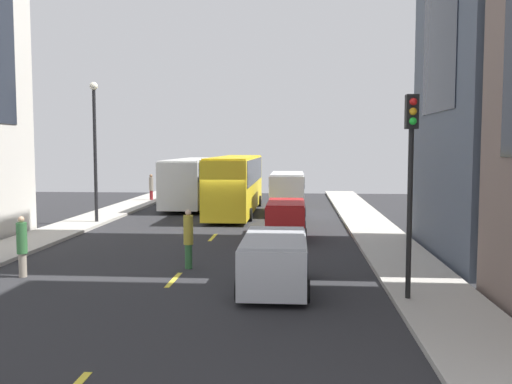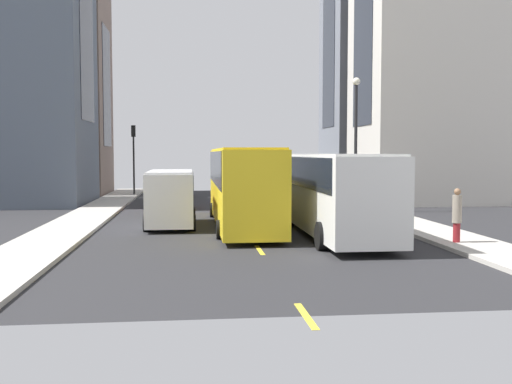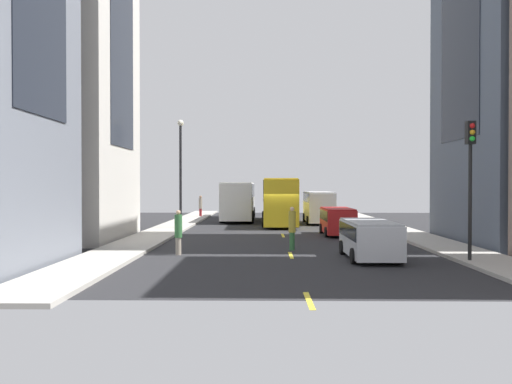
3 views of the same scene
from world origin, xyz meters
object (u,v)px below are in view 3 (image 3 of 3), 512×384
Objects in this scene: car_silver_1 at (369,236)px; pedestrian_waiting_curb at (178,231)px; streetcar_yellow at (278,197)px; traffic_light_near_corner at (470,163)px; city_bus_white at (239,198)px; car_red_0 at (338,219)px; delivery_van_white at (319,205)px; pedestrian_crossing_near at (292,227)px; pedestrian_walking_far at (201,205)px.

car_silver_1 is 8.28m from pedestrian_waiting_curb.
traffic_light_near_corner is at bearing -71.52° from streetcar_yellow.
car_red_0 is (6.78, -13.28, -1.01)m from city_bus_white.
delivery_van_white is 9.38m from car_red_0.
city_bus_white is 20.60m from pedestrian_crossing_near.
streetcar_yellow is (3.43, -3.68, 0.12)m from city_bus_white.
car_red_0 reaches higher than car_silver_1.
delivery_van_white is at bearing 89.81° from car_silver_1.
car_red_0 is 2.01× the size of pedestrian_waiting_curb.
delivery_van_white is at bearing -75.20° from pedestrian_walking_far.
city_bus_white is 5.64× the size of pedestrian_walking_far.
pedestrian_waiting_curb is at bearing 15.79° from pedestrian_crossing_near.
city_bus_white reaches higher than car_silver_1.
pedestrian_crossing_near is at bearing 149.81° from traffic_light_near_corner.
pedestrian_crossing_near is 0.38× the size of traffic_light_near_corner.
streetcar_yellow reaches higher than pedestrian_waiting_curb.
traffic_light_near_corner reaches higher than pedestrian_waiting_curb.
pedestrian_walking_far is at bearing 136.96° from streetcar_yellow.
pedestrian_crossing_near is at bearing -80.07° from city_bus_white.
delivery_van_white is 20.73m from traffic_light_near_corner.
pedestrian_waiting_curb is at bearing -134.09° from car_red_0.
car_silver_1 is (6.63, -22.93, -1.07)m from city_bus_white.
streetcar_yellow is 3.26× the size of car_red_0.
pedestrian_crossing_near is 24.52m from pedestrian_walking_far.
city_bus_white is at bearing 149.64° from delivery_van_white.
streetcar_yellow reaches higher than pedestrian_walking_far.
pedestrian_crossing_near is 5.39m from pedestrian_waiting_curb.
delivery_van_white reaches higher than pedestrian_waiting_curb.
car_red_0 is at bearing -116.76° from pedestrian_crossing_near.
delivery_van_white is 19.81m from pedestrian_waiting_curb.
pedestrian_walking_far is at bearing 6.00° from pedestrian_waiting_curb.
car_red_0 is (0.09, -9.36, -0.52)m from delivery_van_white.
pedestrian_waiting_curb is (-8.21, 1.01, 0.11)m from car_silver_1.
car_red_0 is at bearing -62.96° from city_bus_white.
streetcar_yellow is 10.23m from car_red_0.
car_red_0 is 12.02m from pedestrian_waiting_curb.
traffic_light_near_corner reaches higher than car_red_0.
streetcar_yellow is at bearing 109.24° from car_red_0.
car_silver_1 is 0.79× the size of traffic_light_near_corner.
streetcar_yellow is 16.62m from pedestrian_crossing_near.
car_silver_1 is 4.07m from pedestrian_crossing_near.
pedestrian_walking_far is at bearing 141.03° from city_bus_white.
pedestrian_waiting_curb is at bearing -105.37° from streetcar_yellow.
pedestrian_waiting_curb is at bearing -94.13° from city_bus_white.
streetcar_yellow is at bearing -14.51° from pedestrian_waiting_curb.
car_silver_1 is 28.06m from pedestrian_walking_far.
traffic_light_near_corner reaches higher than pedestrian_crossing_near.
car_silver_1 is 2.19× the size of pedestrian_walking_far.
streetcar_yellow is at bearing -91.53° from pedestrian_crossing_near.
delivery_van_white is at bearing -30.36° from city_bus_white.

